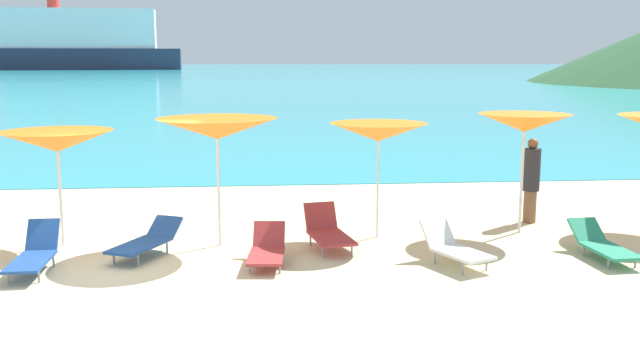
{
  "coord_description": "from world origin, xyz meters",
  "views": [
    {
      "loc": [
        2.3,
        -11.22,
        3.45
      ],
      "look_at": [
        3.46,
        1.7,
        1.2
      ],
      "focal_mm": 39.3,
      "sensor_mm": 36.0,
      "label": 1
    }
  ],
  "objects": [
    {
      "name": "ground_plane",
      "position": [
        0.0,
        10.0,
        -0.15
      ],
      "size": [
        50.0,
        100.0,
        0.3
      ],
      "primitive_type": "cube",
      "color": "beige"
    },
    {
      "name": "ocean_water",
      "position": [
        0.0,
        227.79,
        0.01
      ],
      "size": [
        650.0,
        440.0,
        0.02
      ],
      "primitive_type": "cube",
      "color": "#2DADBC",
      "rests_on": "ground_plane"
    },
    {
      "name": "umbrella_4",
      "position": [
        -1.37,
        1.92,
        1.96
      ],
      "size": [
        2.12,
        2.12,
        2.15
      ],
      "color": "silver",
      "rests_on": "ground_plane"
    },
    {
      "name": "umbrella_5",
      "position": [
        1.57,
        1.63,
        2.19
      ],
      "size": [
        2.36,
        2.36,
        2.39
      ],
      "color": "silver",
      "rests_on": "ground_plane"
    },
    {
      "name": "umbrella_6",
      "position": [
        4.61,
        1.97,
        2.06
      ],
      "size": [
        1.96,
        1.96,
        2.24
      ],
      "color": "silver",
      "rests_on": "ground_plane"
    },
    {
      "name": "umbrella_7",
      "position": [
        7.53,
        2.08,
        2.2
      ],
      "size": [
        1.84,
        1.84,
        2.39
      ],
      "color": "silver",
      "rests_on": "ground_plane"
    },
    {
      "name": "lounge_chair_1",
      "position": [
        0.31,
        1.0,
        0.28
      ],
      "size": [
        1.22,
        1.72,
        0.57
      ],
      "rotation": [
        0.0,
        0.0,
        -0.45
      ],
      "color": "#1E478C",
      "rests_on": "ground_plane"
    },
    {
      "name": "lounge_chair_2",
      "position": [
        3.56,
        1.23,
        0.32
      ],
      "size": [
        0.88,
        1.54,
        0.75
      ],
      "rotation": [
        0.0,
        0.0,
        0.19
      ],
      "color": "#A53333",
      "rests_on": "ground_plane"
    },
    {
      "name": "lounge_chair_3",
      "position": [
        2.43,
        0.33,
        0.25
      ],
      "size": [
        0.7,
        1.45,
        0.61
      ],
      "rotation": [
        0.0,
        0.0,
        -0.09
      ],
      "color": "#A53333",
      "rests_on": "ground_plane"
    },
    {
      "name": "lounge_chair_4",
      "position": [
        5.59,
        0.0,
        0.32
      ],
      "size": [
        1.09,
        1.47,
        0.7
      ],
      "rotation": [
        0.0,
        0.0,
        0.43
      ],
      "color": "white",
      "rests_on": "ground_plane"
    },
    {
      "name": "lounge_chair_6",
      "position": [
        -1.38,
        0.25,
        0.3
      ],
      "size": [
        0.57,
        1.59,
        0.73
      ],
      "rotation": [
        0.0,
        0.0,
        0.02
      ],
      "color": "#1E478C",
      "rests_on": "ground_plane"
    },
    {
      "name": "lounge_chair_7",
      "position": [
        8.29,
        0.15,
        0.25
      ],
      "size": [
        0.66,
        1.65,
        0.56
      ],
      "rotation": [
        0.0,
        0.0,
        0.06
      ],
      "color": "#268C66",
      "rests_on": "ground_plane"
    },
    {
      "name": "beachgoer_1",
      "position": [
        8.06,
        2.92,
        0.95
      ],
      "size": [
        0.36,
        0.36,
        1.81
      ],
      "rotation": [
        0.0,
        0.0,
        3.6
      ],
      "color": "brown",
      "rests_on": "ground_plane"
    },
    {
      "name": "cruise_ship",
      "position": [
        -54.01,
        224.55,
        8.6
      ],
      "size": [
        63.53,
        15.1,
        22.31
      ],
      "rotation": [
        0.0,
        0.0,
        0.07
      ],
      "color": "#262D47",
      "rests_on": "ocean_water"
    }
  ]
}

